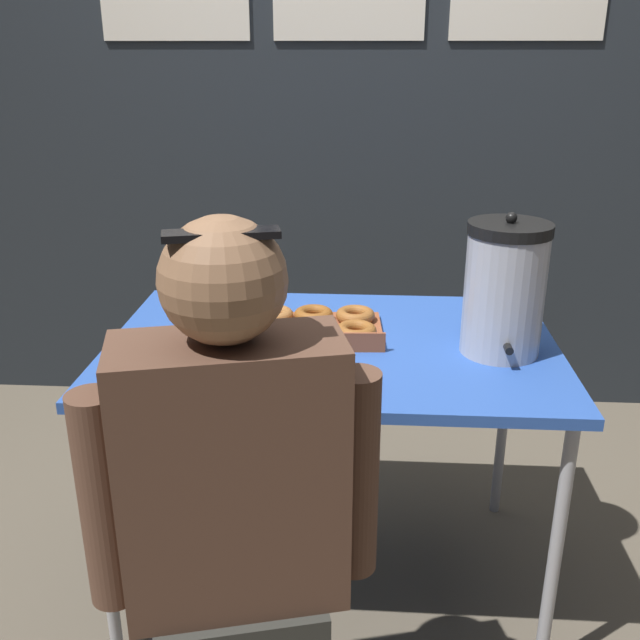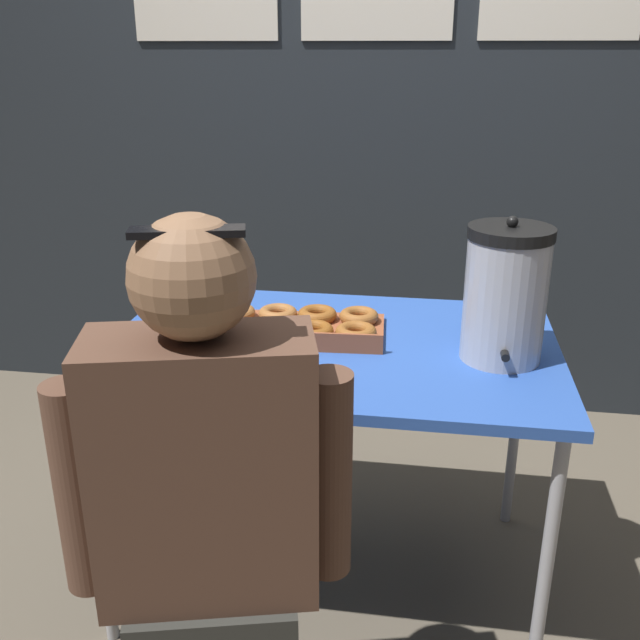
{
  "view_description": "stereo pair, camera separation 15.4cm",
  "coord_description": "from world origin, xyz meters",
  "px_view_note": "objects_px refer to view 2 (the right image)",
  "views": [
    {
      "loc": [
        0.08,
        -1.73,
        1.47
      ],
      "look_at": [
        -0.03,
        0.0,
        0.81
      ],
      "focal_mm": 40.0,
      "sensor_mm": 36.0,
      "label": 1
    },
    {
      "loc": [
        0.23,
        -1.71,
        1.47
      ],
      "look_at": [
        -0.03,
        0.0,
        0.81
      ],
      "focal_mm": 40.0,
      "sensor_mm": 36.0,
      "label": 2
    }
  ],
  "objects_px": {
    "person_seated": "(210,536)",
    "donut_box": "(294,325)",
    "cell_phone": "(156,346)",
    "coffee_urn": "(505,294)"
  },
  "relations": [
    {
      "from": "donut_box",
      "to": "coffee_urn",
      "type": "bearing_deg",
      "value": -12.07
    },
    {
      "from": "coffee_urn",
      "to": "cell_phone",
      "type": "bearing_deg",
      "value": -175.45
    },
    {
      "from": "cell_phone",
      "to": "donut_box",
      "type": "bearing_deg",
      "value": 58.5
    },
    {
      "from": "donut_box",
      "to": "cell_phone",
      "type": "distance_m",
      "value": 0.37
    },
    {
      "from": "donut_box",
      "to": "person_seated",
      "type": "height_order",
      "value": "person_seated"
    },
    {
      "from": "donut_box",
      "to": "cell_phone",
      "type": "xyz_separation_m",
      "value": [
        -0.33,
        -0.15,
        -0.02
      ]
    },
    {
      "from": "cell_phone",
      "to": "person_seated",
      "type": "height_order",
      "value": "person_seated"
    },
    {
      "from": "person_seated",
      "to": "coffee_urn",
      "type": "bearing_deg",
      "value": -148.78
    },
    {
      "from": "person_seated",
      "to": "donut_box",
      "type": "bearing_deg",
      "value": -107.87
    },
    {
      "from": "donut_box",
      "to": "cell_phone",
      "type": "bearing_deg",
      "value": -158.85
    }
  ]
}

